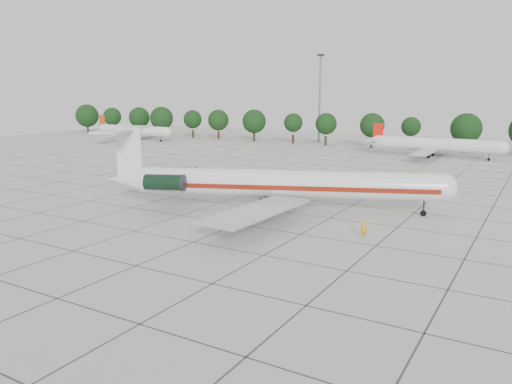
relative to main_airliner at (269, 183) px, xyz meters
The scene contains 8 objects.
ground 8.23m from the main_airliner, 89.66° to the right, with size 260.00×260.00×0.00m, color beige.
apron_joints 8.40m from the main_airliner, 89.67° to the left, with size 170.00×170.00×0.02m, color #383838.
main_airliner is the anchor object (origin of this frame).
ground_crew 15.27m from the main_airliner, 20.67° to the right, with size 0.64×0.42×1.75m, color #DCA10C.
bg_airliner_a 103.20m from the main_airliner, 143.35° to the left, with size 28.24×27.20×7.40m.
bg_airliner_c 65.41m from the main_airliner, 83.77° to the left, with size 28.24×27.20×7.40m.
tree_line 78.50m from the main_airliner, 98.53° to the left, with size 249.86×8.44×10.22m.
floodlight_mast 90.37m from the main_airliner, 109.50° to the left, with size 1.60×1.60×25.45m.
Camera 1 is at (29.49, -45.75, 14.58)m, focal length 35.00 mm.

